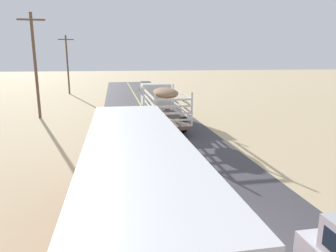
{
  "coord_description": "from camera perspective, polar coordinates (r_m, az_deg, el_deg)",
  "views": [
    {
      "loc": [
        -2.84,
        -7.44,
        5.16
      ],
      "look_at": [
        0.0,
        8.53,
        1.5
      ],
      "focal_mm": 32.3,
      "sensor_mm": 36.0,
      "label": 1
    }
  ],
  "objects": [
    {
      "name": "bus",
      "position": [
        8.22,
        -5.88,
        -11.92
      ],
      "size": [
        2.54,
        10.0,
        3.21
      ],
      "color": "red",
      "rests_on": "road_surface"
    },
    {
      "name": "livestock_truck",
      "position": [
        25.46,
        -1.69,
        5.09
      ],
      "size": [
        2.53,
        9.7,
        3.02
      ],
      "color": "silver",
      "rests_on": "road_surface"
    },
    {
      "name": "road_centre_line",
      "position": [
        9.48,
        9.67,
        -20.34
      ],
      "size": [
        0.16,
        117.6,
        0.0
      ],
      "primitive_type": "cube",
      "color": "#D8CC4C",
      "rests_on": "road_surface"
    },
    {
      "name": "power_pole_mid",
      "position": [
        28.43,
        -23.78,
        10.76
      ],
      "size": [
        2.2,
        0.24,
        8.85
      ],
      "color": "brown",
      "rests_on": "ground"
    },
    {
      "name": "power_pole_far",
      "position": [
        46.83,
        -18.45,
        11.21
      ],
      "size": [
        2.2,
        0.24,
        8.34
      ],
      "color": "brown",
      "rests_on": "ground"
    },
    {
      "name": "ground_plane",
      "position": [
        9.49,
        9.66,
        -20.45
      ],
      "size": [
        240.0,
        240.0,
        0.0
      ],
      "primitive_type": "plane",
      "color": "#CCB284"
    },
    {
      "name": "car_far",
      "position": [
        48.94,
        -4.21,
        7.43
      ],
      "size": [
        1.8,
        4.4,
        1.46
      ],
      "color": "#8C7259",
      "rests_on": "road_surface"
    },
    {
      "name": "road_surface",
      "position": [
        9.48,
        9.67,
        -20.4
      ],
      "size": [
        8.0,
        120.0,
        0.02
      ],
      "primitive_type": "cube",
      "color": "#423F44",
      "rests_on": "ground"
    }
  ]
}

